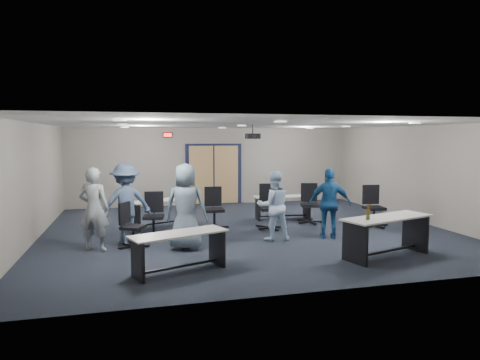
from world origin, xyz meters
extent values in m
plane|color=black|center=(0.00, 0.00, 0.00)|extent=(10.00, 10.00, 0.00)
cube|color=gray|center=(0.00, 4.50, 1.35)|extent=(10.00, 0.04, 2.70)
cube|color=gray|center=(0.00, -4.50, 1.35)|extent=(10.00, 0.04, 2.70)
cube|color=gray|center=(-5.00, 0.00, 1.35)|extent=(0.04, 9.00, 2.70)
cube|color=gray|center=(5.00, 0.00, 1.35)|extent=(0.04, 9.00, 2.70)
cube|color=white|center=(0.00, 0.00, 2.70)|extent=(10.00, 9.00, 0.04)
cube|color=black|center=(0.00, 4.47, 1.05)|extent=(2.00, 0.06, 2.20)
cube|color=#A57C4B|center=(-0.45, 4.45, 1.05)|extent=(0.85, 0.04, 2.05)
cube|color=#A57C4B|center=(0.45, 4.45, 1.05)|extent=(0.85, 0.04, 2.05)
cube|color=black|center=(-1.60, 4.45, 2.45)|extent=(0.32, 0.05, 0.18)
cube|color=#FF0C0C|center=(-1.60, 4.42, 2.45)|extent=(0.26, 0.02, 0.12)
cylinder|color=black|center=(0.30, 0.50, 2.58)|extent=(0.04, 0.04, 0.24)
cube|color=black|center=(0.30, 0.50, 2.40)|extent=(0.35, 0.30, 0.14)
cylinder|color=black|center=(0.30, 0.35, 2.40)|extent=(0.08, 0.03, 0.08)
cube|color=#B8B5AD|center=(-2.03, -2.99, 0.69)|extent=(1.82, 1.13, 0.03)
cube|color=black|center=(-2.76, -3.25, 0.34)|extent=(0.22, 0.51, 0.67)
cube|color=black|center=(-1.31, -2.73, 0.34)|extent=(0.22, 0.51, 0.67)
cube|color=black|center=(-2.03, -2.99, 0.10)|extent=(1.46, 0.57, 0.04)
cube|color=#B8B5AD|center=(2.07, -3.03, 0.79)|extent=(2.09, 1.21, 0.03)
cube|color=black|center=(1.22, -3.28, 0.39)|extent=(0.23, 0.60, 0.77)
cube|color=black|center=(2.91, -2.77, 0.39)|extent=(0.23, 0.60, 0.77)
cube|color=black|center=(2.07, -3.03, 0.11)|extent=(1.70, 0.57, 0.04)
cube|color=#B8B5AD|center=(-2.04, 1.05, 0.70)|extent=(1.84, 1.24, 0.03)
cube|color=black|center=(-2.76, 0.74, 0.34)|extent=(0.26, 0.51, 0.68)
cube|color=black|center=(-1.33, 1.36, 0.34)|extent=(0.26, 0.51, 0.68)
cube|color=black|center=(-2.04, 1.05, 0.10)|extent=(1.45, 0.67, 0.04)
cube|color=#B8B5AD|center=(1.41, 1.23, 0.66)|extent=(1.68, 0.66, 0.03)
cube|color=black|center=(0.68, 1.28, 0.32)|extent=(0.08, 0.51, 0.64)
cube|color=black|center=(2.14, 1.18, 0.32)|extent=(0.08, 0.51, 0.64)
cube|color=black|center=(1.41, 1.23, 0.09)|extent=(1.47, 0.15, 0.04)
cylinder|color=red|center=(2.05, 1.19, 0.72)|extent=(0.07, 0.07, 0.11)
imported|color=#8D959A|center=(-3.60, -1.12, 0.88)|extent=(0.75, 0.61, 1.76)
imported|color=slate|center=(-1.73, -1.49, 0.92)|extent=(1.04, 0.84, 1.83)
imported|color=#BFDDFD|center=(0.33, -1.16, 0.80)|extent=(0.82, 0.65, 1.60)
imported|color=navy|center=(1.67, -1.30, 0.83)|extent=(1.05, 0.73, 1.65)
imported|color=#3F5271|center=(-2.97, -0.59, 0.90)|extent=(1.28, 0.91, 1.80)
camera|label=1|loc=(-2.81, -10.39, 2.37)|focal=32.00mm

